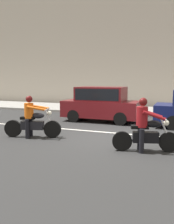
# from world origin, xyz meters

# --- Properties ---
(ground_plane) EXTENTS (80.00, 80.00, 0.00)m
(ground_plane) POSITION_xyz_m (0.00, 0.00, 0.00)
(ground_plane) COLOR #282828
(sidewalk_slab) EXTENTS (40.00, 4.40, 0.14)m
(sidewalk_slab) POSITION_xyz_m (0.00, 8.00, 0.07)
(sidewalk_slab) COLOR gray
(sidewalk_slab) RESTS_ON ground_plane
(building_facade) EXTENTS (40.00, 1.40, 11.29)m
(building_facade) POSITION_xyz_m (0.00, 11.40, 5.65)
(building_facade) COLOR #A89E8E
(building_facade) RESTS_ON ground_plane
(lane_marking_stripe) EXTENTS (18.00, 0.14, 0.01)m
(lane_marking_stripe) POSITION_xyz_m (-0.52, 0.90, 0.00)
(lane_marking_stripe) COLOR silver
(lane_marking_stripe) RESTS_ON ground_plane
(motorcycle_with_rider_crimson) EXTENTS (1.96, 0.83, 1.64)m
(motorcycle_with_rider_crimson) POSITION_xyz_m (1.52, -1.24, 0.67)
(motorcycle_with_rider_crimson) COLOR black
(motorcycle_with_rider_crimson) RESTS_ON ground_plane
(motorcycle_with_rider_orange_stripe) EXTENTS (2.12, 0.86, 1.58)m
(motorcycle_with_rider_orange_stripe) POSITION_xyz_m (-2.70, -0.95, 0.65)
(motorcycle_with_rider_orange_stripe) COLOR black
(motorcycle_with_rider_orange_stripe) RESTS_ON ground_plane
(parked_hatchback_maroon) EXTENTS (3.94, 1.76, 1.80)m
(parked_hatchback_maroon) POSITION_xyz_m (-1.38, 3.41, 0.93)
(parked_hatchback_maroon) COLOR maroon
(parked_hatchback_maroon) RESTS_ON ground_plane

